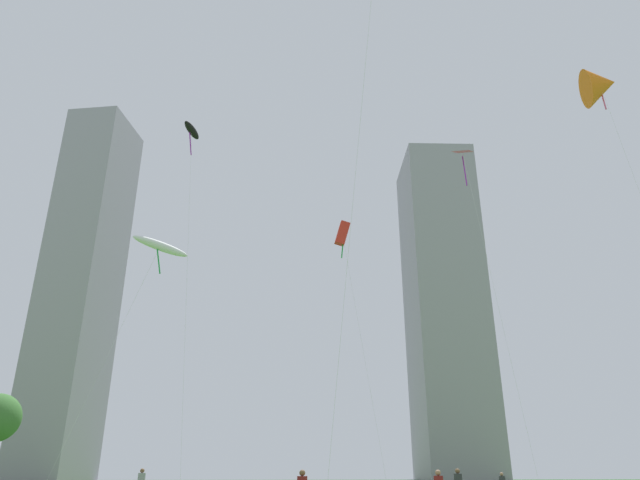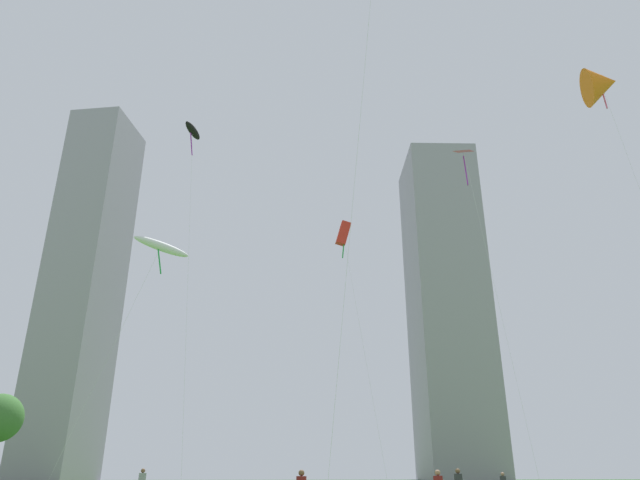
# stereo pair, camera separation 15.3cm
# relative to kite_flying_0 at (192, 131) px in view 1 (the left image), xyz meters

# --- Properties ---
(kite_flying_0) EXTENTS (2.95, 5.12, 31.43)m
(kite_flying_0) POSITION_rel_kite_flying_0_xyz_m (0.00, 0.00, 0.00)
(kite_flying_0) COLOR silver
(kite_flying_0) RESTS_ON ground
(kite_flying_1) EXTENTS (5.73, 10.40, 30.54)m
(kite_flying_1) POSITION_rel_kite_flying_0_xyz_m (31.52, -13.43, -1.79)
(kite_flying_1) COLOR silver
(kite_flying_1) RESTS_ON ground
(kite_flying_2) EXTENTS (2.54, 5.91, 22.04)m
(kite_flying_2) POSITION_rel_kite_flying_0_xyz_m (13.73, -0.87, -9.81)
(kite_flying_2) COLOR silver
(kite_flying_2) RESTS_ON ground
(kite_flying_3) EXTENTS (2.03, 9.64, 28.99)m
(kite_flying_3) POSITION_rel_kite_flying_0_xyz_m (24.28, -3.75, -2.68)
(kite_flying_3) COLOR silver
(kite_flying_3) RESTS_ON ground
(kite_flying_5) EXTENTS (8.48, 2.99, 18.29)m
(kite_flying_5) POSITION_rel_kite_flying_0_xyz_m (-0.90, -4.61, -13.25)
(kite_flying_5) COLOR silver
(kite_flying_5) RESTS_ON ground
(distant_highrise_0) EXTENTS (21.72, 26.06, 91.71)m
(distant_highrise_0) POSITION_rel_kite_flying_0_xyz_m (62.21, 104.71, 15.18)
(distant_highrise_0) COLOR #939399
(distant_highrise_0) RESTS_ON ground
(distant_highrise_1) EXTENTS (19.35, 22.35, 100.17)m
(distant_highrise_1) POSITION_rel_kite_flying_0_xyz_m (-38.56, 110.20, 19.41)
(distant_highrise_1) COLOR #939399
(distant_highrise_1) RESTS_ON ground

